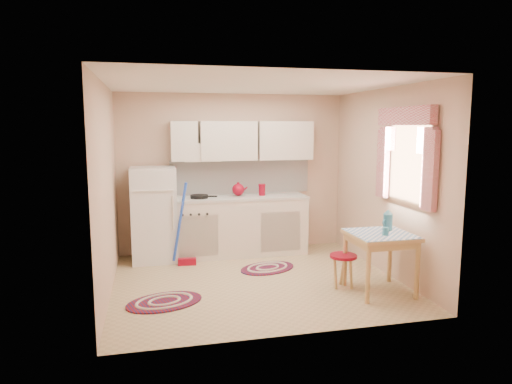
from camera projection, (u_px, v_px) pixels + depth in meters
room_shell at (263, 157)px, 5.97m from camera, size 3.64×3.60×2.52m
fridge at (154, 214)px, 6.75m from camera, size 0.65×0.60×1.40m
broom at (186, 224)px, 6.53m from camera, size 0.29×0.14×1.20m
base_cabinets at (234, 227)px, 7.11m from camera, size 2.25×0.60×0.88m
countertop at (234, 198)px, 7.04m from camera, size 2.27×0.62×0.04m
frying_pan at (199, 197)px, 6.87m from camera, size 0.33×0.33×0.05m
red_kettle at (238, 190)px, 7.04m from camera, size 0.25×0.24×0.21m
red_canister at (262, 190)px, 7.13m from camera, size 0.13×0.13×0.16m
table at (380, 263)px, 5.49m from camera, size 0.72×0.72×0.72m
stool at (343, 271)px, 5.66m from camera, size 0.44×0.44×0.42m
coffee_pot at (388, 220)px, 5.57m from camera, size 0.18×0.17×0.28m
mug at (385, 232)px, 5.33m from camera, size 0.07×0.07×0.10m
rug_center at (267, 268)px, 6.44m from camera, size 0.97×0.82×0.02m
rug_left at (164, 302)px, 5.19m from camera, size 1.01×0.82×0.02m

